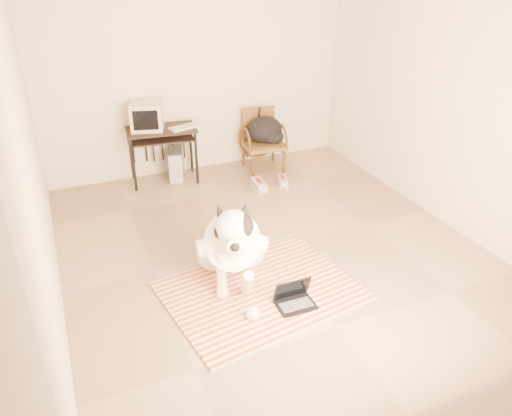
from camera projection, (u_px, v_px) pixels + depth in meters
floor at (268, 246)px, 5.08m from camera, size 4.50×4.50×0.00m
wall_back at (196, 68)px, 6.28m from camera, size 4.50×0.00×4.50m
wall_front at (447, 239)px, 2.62m from camera, size 4.50×0.00×4.50m
wall_left at (29, 150)px, 3.76m from camera, size 0.00×4.50×4.50m
wall_right at (447, 95)px, 5.14m from camera, size 0.00×4.50×4.50m
rug at (261, 291)px, 4.41m from camera, size 1.78×1.46×0.02m
dog at (232, 244)px, 4.40m from camera, size 0.69×1.33×0.96m
laptop at (294, 298)px, 4.21m from camera, size 0.33×0.24×0.23m
computer_desk at (162, 136)px, 6.20m from camera, size 0.90×0.57×0.71m
crt_monitor at (147, 116)px, 6.07m from camera, size 0.46×0.45×0.34m
desk_keyboard at (186, 127)px, 6.18m from camera, size 0.44×0.25×0.03m
pc_tower at (176, 164)px, 6.48m from camera, size 0.28×0.46×0.40m
rattan_chair at (262, 140)px, 6.70m from camera, size 0.57×0.55×0.79m
backpack at (266, 131)px, 6.62m from camera, size 0.48×0.43×0.36m
sneaker_left at (259, 186)px, 6.24m from camera, size 0.16×0.33×0.11m
sneaker_right at (283, 181)px, 6.37m from camera, size 0.19×0.30×0.10m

